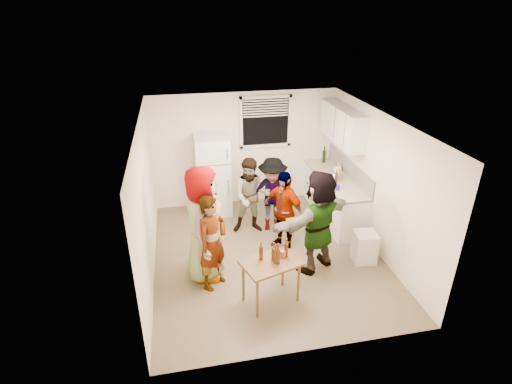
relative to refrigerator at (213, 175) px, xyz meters
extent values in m
cube|color=white|center=(0.00, 0.00, 0.00)|extent=(0.70, 0.70, 1.70)
cube|color=white|center=(2.45, -0.73, -0.42)|extent=(0.60, 2.20, 0.86)
cube|color=beige|center=(2.45, -0.73, 0.03)|extent=(0.64, 2.22, 0.04)
cube|color=#B4B0A5|center=(2.74, -0.73, 0.23)|extent=(0.03, 2.20, 0.36)
cube|color=white|center=(2.58, -0.53, 1.10)|extent=(0.34, 1.60, 0.70)
cylinder|color=white|center=(2.43, -0.82, 0.05)|extent=(0.12, 0.12, 0.26)
cylinder|color=black|center=(2.50, 0.13, 0.05)|extent=(0.07, 0.07, 0.28)
cylinder|color=#47230C|center=(2.35, -0.98, 0.05)|extent=(0.06, 0.06, 0.21)
cylinder|color=#2223CF|center=(2.25, -1.31, 0.05)|extent=(0.08, 0.08, 0.11)
cube|color=#EDB64C|center=(2.67, -0.39, 0.13)|extent=(0.02, 0.18, 0.15)
cube|color=silver|center=(2.39, -2.37, -0.60)|extent=(0.42, 0.42, 0.55)
cylinder|color=#47230C|center=(0.62, -3.12, -0.14)|extent=(0.06, 0.06, 0.25)
cylinder|color=#B33E1E|center=(0.73, -2.99, -0.14)|extent=(0.09, 0.09, 0.11)
imported|color=#979797|center=(-0.38, -2.23, -0.85)|extent=(2.13, 1.39, 0.62)
imported|color=#141933|center=(-0.27, -2.51, -0.85)|extent=(1.56, 1.53, 0.38)
imported|color=brown|center=(0.64, -0.98, -0.85)|extent=(0.97, 1.63, 0.58)
imported|color=#424247|center=(1.05, -0.97, -0.85)|extent=(1.30, 1.70, 0.56)
imported|color=black|center=(1.09, -1.65, -0.85)|extent=(1.76, 1.61, 0.37)
imported|color=#C15D43|center=(1.49, -2.38, -0.85)|extent=(2.31, 2.37, 0.53)
camera|label=1|loc=(-0.65, -7.77, 3.33)|focal=28.00mm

